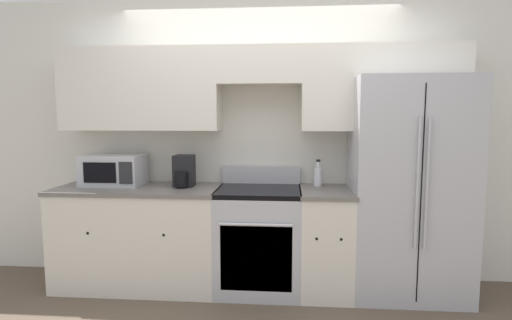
% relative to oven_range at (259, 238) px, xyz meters
% --- Properties ---
extents(ground_plane, '(12.00, 12.00, 0.00)m').
position_rel_oven_range_xyz_m(ground_plane, '(-0.02, -0.31, -0.45)').
color(ground_plane, brown).
extents(wall_back, '(8.00, 0.39, 2.60)m').
position_rel_oven_range_xyz_m(wall_back, '(-0.03, 0.28, 1.03)').
color(wall_back, silver).
rests_on(wall_back, ground_plane).
extents(lower_cabinets_left, '(1.45, 0.64, 0.90)m').
position_rel_oven_range_xyz_m(lower_cabinets_left, '(-1.07, -0.00, -0.00)').
color(lower_cabinets_left, silver).
rests_on(lower_cabinets_left, ground_plane).
extents(lower_cabinets_right, '(0.45, 0.64, 0.90)m').
position_rel_oven_range_xyz_m(lower_cabinets_right, '(0.58, -0.00, -0.00)').
color(lower_cabinets_right, silver).
rests_on(lower_cabinets_right, ground_plane).
extents(oven_range, '(0.72, 0.65, 1.06)m').
position_rel_oven_range_xyz_m(oven_range, '(0.00, 0.00, 0.00)').
color(oven_range, '#B7B7BC').
rests_on(oven_range, ground_plane).
extents(refrigerator, '(0.95, 0.74, 1.84)m').
position_rel_oven_range_xyz_m(refrigerator, '(1.26, 0.04, 0.47)').
color(refrigerator, '#B7B7BC').
rests_on(refrigerator, ground_plane).
extents(microwave, '(0.53, 0.36, 0.27)m').
position_rel_oven_range_xyz_m(microwave, '(-1.33, 0.09, 0.58)').
color(microwave, '#B7B7BC').
rests_on(microwave, lower_cabinets_left).
extents(bottle, '(0.08, 0.08, 0.24)m').
position_rel_oven_range_xyz_m(bottle, '(0.52, 0.18, 0.54)').
color(bottle, silver).
rests_on(bottle, lower_cabinets_right).
extents(coffee_maker, '(0.17, 0.23, 0.28)m').
position_rel_oven_range_xyz_m(coffee_maker, '(-0.67, 0.06, 0.57)').
color(coffee_maker, black).
rests_on(coffee_maker, lower_cabinets_left).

